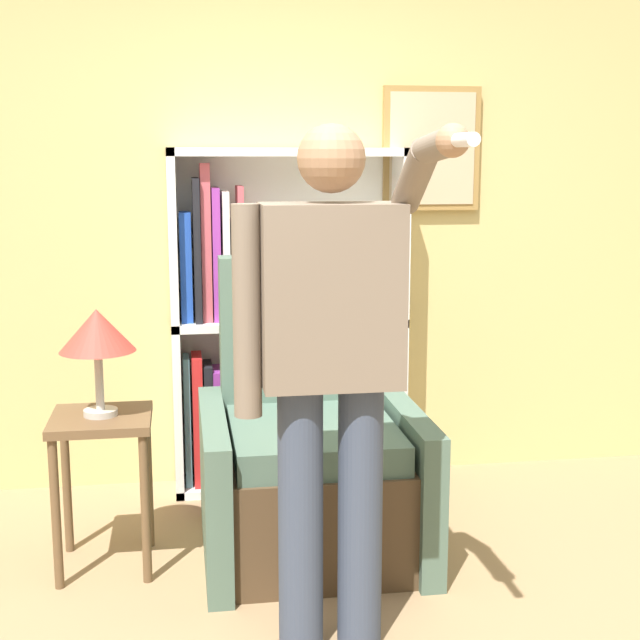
{
  "coord_description": "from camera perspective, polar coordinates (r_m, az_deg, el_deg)",
  "views": [
    {
      "loc": [
        -0.48,
        -2.44,
        1.64
      ],
      "look_at": [
        0.01,
        0.7,
        1.06
      ],
      "focal_mm": 50.0,
      "sensor_mm": 36.0,
      "label": 1
    }
  ],
  "objects": [
    {
      "name": "side_table",
      "position": [
        3.69,
        -13.76,
        -7.92
      ],
      "size": [
        0.39,
        0.39,
        0.64
      ],
      "color": "brown",
      "rests_on": "ground_plane"
    },
    {
      "name": "person_standing",
      "position": [
        2.86,
        0.68,
        -2.4
      ],
      "size": [
        0.6,
        0.78,
        1.75
      ],
      "color": "#384256",
      "rests_on": "ground_plane"
    },
    {
      "name": "table_lamp",
      "position": [
        3.57,
        -14.08,
        -0.84
      ],
      "size": [
        0.3,
        0.3,
        0.43
      ],
      "color": "#B7B2A8",
      "rests_on": "side_table"
    },
    {
      "name": "armchair",
      "position": [
        3.83,
        -0.7,
        -9.01
      ],
      "size": [
        0.91,
        0.92,
        1.21
      ],
      "color": "#4C3823",
      "rests_on": "ground_plane"
    },
    {
      "name": "wall_back",
      "position": [
        4.5,
        -2.69,
        7.29
      ],
      "size": [
        8.0,
        0.11,
        2.8
      ],
      "color": "tan",
      "rests_on": "ground_plane"
    },
    {
      "name": "bookcase",
      "position": [
        4.4,
        -3.87,
        -0.75
      ],
      "size": [
        1.15,
        0.28,
        1.69
      ],
      "color": "white",
      "rests_on": "ground_plane"
    }
  ]
}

